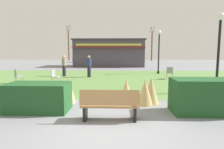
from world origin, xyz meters
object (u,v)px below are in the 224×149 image
object	(u,v)px
cafe_chair_west	(18,75)
lamppost_mid	(219,43)
food_kiosk	(109,53)
cafe_chair_east	(55,75)
tree_left_bg	(152,46)
park_bench	(110,105)
person_strolling	(64,66)
person_standing	(89,66)
cafe_chair_center	(170,72)
parked_car_center_slot	(113,59)
tree_right_bg	(69,45)
trash_bin	(17,99)
parked_car_west_slot	(84,59)
lamppost_far	(159,46)

from	to	relation	value
cafe_chair_west	lamppost_mid	bearing A→B (deg)	-11.31
lamppost_mid	cafe_chair_west	world-z (taller)	lamppost_mid
food_kiosk	cafe_chair_east	world-z (taller)	food_kiosk
tree_left_bg	cafe_chair_east	bearing A→B (deg)	-110.37
park_bench	person_strolling	xyz separation A→B (m)	(-4.13, 10.01, 0.38)
cafe_chair_west	person_standing	distance (m)	5.11
park_bench	cafe_chair_east	world-z (taller)	park_bench
person_strolling	person_standing	bearing A→B (deg)	-134.59
lamppost_mid	cafe_chair_center	xyz separation A→B (m)	(-1.15, 4.43, -1.91)
lamppost_mid	parked_car_center_slot	xyz separation A→B (m)	(-5.87, 25.49, -1.80)
tree_right_bg	person_strolling	bearing A→B (deg)	-76.64
trash_bin	tree_right_bg	world-z (taller)	tree_right_bg
tree_left_bg	parked_car_west_slot	bearing A→B (deg)	-154.41
cafe_chair_west	cafe_chair_center	world-z (taller)	same
trash_bin	parked_car_center_slot	distance (m)	28.90
food_kiosk	cafe_chair_east	xyz separation A→B (m)	(-2.74, -14.25, -1.26)
tree_right_bg	parked_car_west_slot	bearing A→B (deg)	-53.44
lamppost_far	person_standing	bearing A→B (deg)	-156.26
cafe_chair_east	parked_car_center_slot	xyz separation A→B (m)	(2.94, 23.33, 0.12)
park_bench	lamppost_far	distance (m)	12.84
cafe_chair_east	cafe_chair_center	size ratio (longest dim) A/B	1.00
lamppost_mid	person_standing	xyz separation A→B (m)	(-7.14, 5.34, -1.58)
lamppost_far	cafe_chair_center	world-z (taller)	lamppost_far
person_standing	food_kiosk	bearing A→B (deg)	72.35
trash_bin	parked_car_center_slot	xyz separation A→B (m)	(2.46, 28.79, 0.25)
cafe_chair_west	cafe_chair_east	world-z (taller)	same
park_bench	lamppost_mid	distance (m)	6.88
lamppost_far	trash_bin	distance (m)	13.43
cafe_chair_center	person_standing	world-z (taller)	person_standing
food_kiosk	tree_left_bg	bearing A→B (deg)	61.78
person_standing	parked_car_west_slot	size ratio (longest dim) A/B	0.39
trash_bin	cafe_chair_center	bearing A→B (deg)	47.12
trash_bin	parked_car_west_slot	xyz separation A→B (m)	(-2.74, 28.79, 0.25)
trash_bin	person_standing	world-z (taller)	person_standing
lamppost_far	park_bench	bearing A→B (deg)	-107.77
cafe_chair_west	parked_car_west_slot	distance (m)	23.25
cafe_chair_center	parked_car_center_slot	distance (m)	21.59
cafe_chair_east	person_standing	bearing A→B (deg)	62.21
lamppost_mid	tree_right_bg	xyz separation A→B (m)	(-15.25, 31.14, 0.86)
park_bench	cafe_chair_east	xyz separation A→B (m)	(-3.69, 6.32, 0.05)
person_strolling	parked_car_center_slot	bearing A→B (deg)	-40.62
food_kiosk	tree_right_bg	bearing A→B (deg)	121.96
trash_bin	tree_left_bg	xyz separation A→B (m)	(10.54, 35.14, 2.75)
park_bench	tree_left_bg	world-z (taller)	tree_left_bg
park_bench	person_standing	bearing A→B (deg)	102.01
cafe_chair_east	food_kiosk	bearing A→B (deg)	79.12
person_standing	tree_right_bg	distance (m)	27.16
tree_left_bg	tree_right_bg	size ratio (longest dim) A/B	0.96
tree_right_bg	lamppost_mid	bearing A→B (deg)	-63.90
cafe_chair_east	parked_car_west_slot	world-z (taller)	parked_car_west_slot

